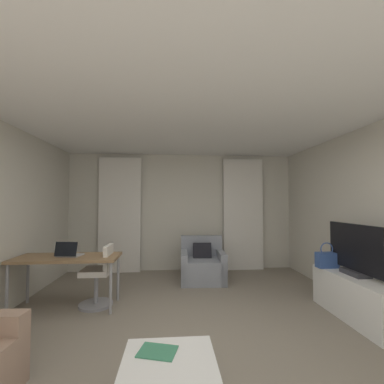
{
  "coord_description": "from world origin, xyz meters",
  "views": [
    {
      "loc": [
        -0.25,
        -2.72,
        1.51
      ],
      "look_at": [
        0.07,
        1.26,
        1.68
      ],
      "focal_mm": 23.56,
      "sensor_mm": 36.0,
      "label": 1
    }
  ],
  "objects_px": {
    "desk": "(68,261)",
    "tv_console": "(359,298)",
    "armchair": "(203,266)",
    "magazine_open": "(157,351)",
    "desk_chair": "(99,279)",
    "handbag_primary": "(327,259)",
    "tv_flatscreen": "(355,251)",
    "laptop": "(69,253)"
  },
  "relations": [
    {
      "from": "armchair",
      "to": "desk",
      "type": "distance_m",
      "value": 2.4
    },
    {
      "from": "armchair",
      "to": "desk",
      "type": "bearing_deg",
      "value": -152.27
    },
    {
      "from": "desk_chair",
      "to": "tv_console",
      "type": "distance_m",
      "value": 3.56
    },
    {
      "from": "armchair",
      "to": "magazine_open",
      "type": "distance_m",
      "value": 3.02
    },
    {
      "from": "desk",
      "to": "tv_console",
      "type": "bearing_deg",
      "value": -9.71
    },
    {
      "from": "desk_chair",
      "to": "handbag_primary",
      "type": "xyz_separation_m",
      "value": [
        3.35,
        -0.27,
        0.28
      ]
    },
    {
      "from": "desk",
      "to": "handbag_primary",
      "type": "distance_m",
      "value": 3.79
    },
    {
      "from": "desk",
      "to": "laptop",
      "type": "bearing_deg",
      "value": -21.44
    },
    {
      "from": "armchair",
      "to": "magazine_open",
      "type": "height_order",
      "value": "armchair"
    },
    {
      "from": "tv_flatscreen",
      "to": "handbag_primary",
      "type": "bearing_deg",
      "value": 108.81
    },
    {
      "from": "desk_chair",
      "to": "laptop",
      "type": "bearing_deg",
      "value": -172.25
    },
    {
      "from": "tv_console",
      "to": "tv_flatscreen",
      "type": "bearing_deg",
      "value": 90.0
    },
    {
      "from": "laptop",
      "to": "armchair",
      "type": "bearing_deg",
      "value": 28.09
    },
    {
      "from": "laptop",
      "to": "magazine_open",
      "type": "height_order",
      "value": "laptop"
    },
    {
      "from": "laptop",
      "to": "tv_flatscreen",
      "type": "distance_m",
      "value": 3.94
    },
    {
      "from": "desk_chair",
      "to": "laptop",
      "type": "height_order",
      "value": "laptop"
    },
    {
      "from": "armchair",
      "to": "handbag_primary",
      "type": "xyz_separation_m",
      "value": [
        1.68,
        -1.33,
        0.39
      ]
    },
    {
      "from": "armchair",
      "to": "tv_console",
      "type": "xyz_separation_m",
      "value": [
        1.82,
        -1.77,
        -0.01
      ]
    },
    {
      "from": "tv_console",
      "to": "handbag_primary",
      "type": "xyz_separation_m",
      "value": [
        -0.13,
        0.44,
        0.4
      ]
    },
    {
      "from": "laptop",
      "to": "desk",
      "type": "bearing_deg",
      "value": 158.56
    },
    {
      "from": "armchair",
      "to": "handbag_primary",
      "type": "height_order",
      "value": "handbag_primary"
    },
    {
      "from": "desk",
      "to": "magazine_open",
      "type": "distance_m",
      "value": 2.32
    },
    {
      "from": "desk",
      "to": "handbag_primary",
      "type": "height_order",
      "value": "handbag_primary"
    },
    {
      "from": "laptop",
      "to": "magazine_open",
      "type": "relative_size",
      "value": 1.1
    },
    {
      "from": "armchair",
      "to": "tv_console",
      "type": "bearing_deg",
      "value": -44.25
    },
    {
      "from": "armchair",
      "to": "desk_chair",
      "type": "distance_m",
      "value": 1.97
    },
    {
      "from": "magazine_open",
      "to": "tv_flatscreen",
      "type": "distance_m",
      "value": 2.84
    },
    {
      "from": "laptop",
      "to": "magazine_open",
      "type": "xyz_separation_m",
      "value": [
        1.37,
        -1.83,
        -0.39
      ]
    },
    {
      "from": "armchair",
      "to": "tv_flatscreen",
      "type": "bearing_deg",
      "value": -43.43
    },
    {
      "from": "magazine_open",
      "to": "tv_console",
      "type": "distance_m",
      "value": 2.78
    },
    {
      "from": "tv_console",
      "to": "laptop",
      "type": "bearing_deg",
      "value": 170.35
    },
    {
      "from": "laptop",
      "to": "handbag_primary",
      "type": "relative_size",
      "value": 0.97
    },
    {
      "from": "laptop",
      "to": "tv_console",
      "type": "xyz_separation_m",
      "value": [
        3.9,
        -0.66,
        -0.5
      ]
    },
    {
      "from": "desk_chair",
      "to": "magazine_open",
      "type": "height_order",
      "value": "desk_chair"
    },
    {
      "from": "laptop",
      "to": "desk_chair",
      "type": "bearing_deg",
      "value": 7.75
    },
    {
      "from": "desk",
      "to": "magazine_open",
      "type": "height_order",
      "value": "desk"
    },
    {
      "from": "desk_chair",
      "to": "magazine_open",
      "type": "distance_m",
      "value": 2.11
    },
    {
      "from": "desk",
      "to": "desk_chair",
      "type": "relative_size",
      "value": 1.63
    },
    {
      "from": "tv_flatscreen",
      "to": "handbag_primary",
      "type": "xyz_separation_m",
      "value": [
        -0.13,
        0.4,
        -0.19
      ]
    },
    {
      "from": "magazine_open",
      "to": "tv_console",
      "type": "xyz_separation_m",
      "value": [
        2.52,
        1.16,
        -0.11
      ]
    },
    {
      "from": "tv_flatscreen",
      "to": "magazine_open",
      "type": "bearing_deg",
      "value": -154.31
    },
    {
      "from": "desk_chair",
      "to": "handbag_primary",
      "type": "bearing_deg",
      "value": -4.69
    }
  ]
}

